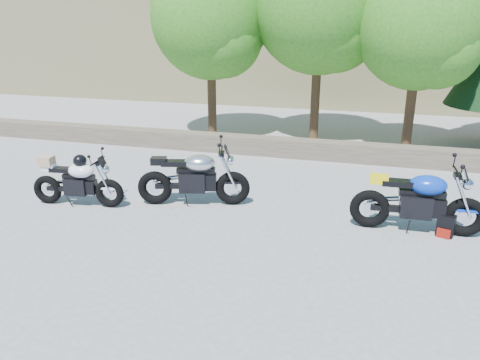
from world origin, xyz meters
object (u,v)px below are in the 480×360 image
(silver_bike, at_px, (194,178))
(white_bike, at_px, (77,181))
(blue_bike, at_px, (419,202))
(backpack, at_px, (446,226))

(silver_bike, distance_m, white_bike, 2.43)
(silver_bike, relative_size, blue_bike, 0.97)
(blue_bike, distance_m, backpack, 0.63)
(blue_bike, relative_size, backpack, 5.97)
(blue_bike, bearing_deg, white_bike, -177.22)
(silver_bike, distance_m, blue_bike, 4.38)
(silver_bike, relative_size, white_bike, 1.16)
(backpack, bearing_deg, white_bike, -157.25)
(white_bike, xyz_separation_m, blue_bike, (6.70, 0.55, 0.04))
(silver_bike, distance_m, backpack, 4.90)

